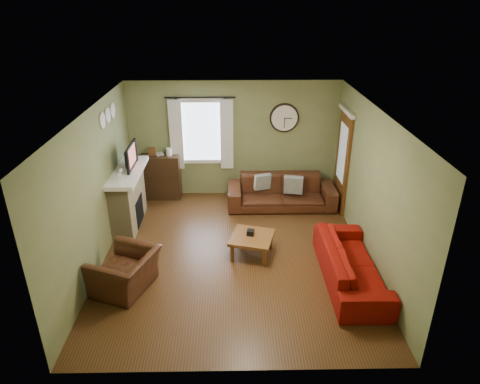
{
  "coord_description": "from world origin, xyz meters",
  "views": [
    {
      "loc": [
        -0.03,
        -6.47,
        4.27
      ],
      "look_at": [
        0.1,
        0.4,
        1.05
      ],
      "focal_mm": 32.0,
      "sensor_mm": 36.0,
      "label": 1
    }
  ],
  "objects_px": {
    "sofa_brown": "(281,192)",
    "armchair": "(125,271)",
    "coffee_table": "(252,245)",
    "sofa_red": "(351,264)",
    "bookshelf": "(161,177)"
  },
  "relations": [
    {
      "from": "bookshelf",
      "to": "coffee_table",
      "type": "xyz_separation_m",
      "value": [
        1.94,
        -2.4,
        -0.32
      ]
    },
    {
      "from": "bookshelf",
      "to": "armchair",
      "type": "distance_m",
      "value": 3.33
    },
    {
      "from": "armchair",
      "to": "sofa_brown",
      "type": "bearing_deg",
      "value": 156.53
    },
    {
      "from": "sofa_red",
      "to": "armchair",
      "type": "distance_m",
      "value": 3.58
    },
    {
      "from": "coffee_table",
      "to": "bookshelf",
      "type": "bearing_deg",
      "value": 128.9
    },
    {
      "from": "sofa_brown",
      "to": "sofa_red",
      "type": "height_order",
      "value": "sofa_brown"
    },
    {
      "from": "armchair",
      "to": "coffee_table",
      "type": "height_order",
      "value": "armchair"
    },
    {
      "from": "armchair",
      "to": "coffee_table",
      "type": "xyz_separation_m",
      "value": [
        2.02,
        0.92,
        -0.12
      ]
    },
    {
      "from": "sofa_brown",
      "to": "armchair",
      "type": "distance_m",
      "value": 3.95
    },
    {
      "from": "bookshelf",
      "to": "coffee_table",
      "type": "bearing_deg",
      "value": -51.1
    },
    {
      "from": "bookshelf",
      "to": "coffee_table",
      "type": "relative_size",
      "value": 1.43
    },
    {
      "from": "bookshelf",
      "to": "sofa_brown",
      "type": "distance_m",
      "value": 2.71
    },
    {
      "from": "sofa_brown",
      "to": "sofa_red",
      "type": "xyz_separation_m",
      "value": [
        0.84,
        -2.7,
        -0.02
      ]
    },
    {
      "from": "sofa_red",
      "to": "sofa_brown",
      "type": "bearing_deg",
      "value": 17.22
    },
    {
      "from": "sofa_red",
      "to": "coffee_table",
      "type": "relative_size",
      "value": 3.01
    }
  ]
}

